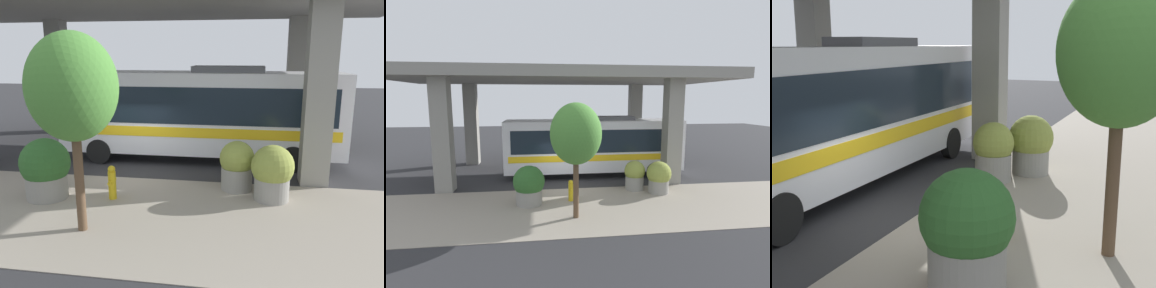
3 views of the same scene
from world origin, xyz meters
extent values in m
plane|color=#2D2D30|center=(0.00, 0.00, 0.00)|extent=(80.00, 80.00, 0.00)
cube|color=gray|center=(-3.00, 0.00, 0.01)|extent=(6.00, 40.00, 0.02)
cube|color=gray|center=(0.50, -6.40, 3.05)|extent=(0.90, 0.90, 6.09)
cube|color=gray|center=(7.50, -6.40, 3.05)|extent=(0.90, 0.90, 6.09)
cube|color=silver|center=(2.80, -2.18, 2.04)|extent=(2.49, 11.23, 3.17)
cube|color=#19232D|center=(2.80, -2.18, 2.42)|extent=(2.53, 10.33, 1.40)
cube|color=yellow|center=(2.80, -2.18, 1.40)|extent=(2.53, 10.67, 0.38)
cube|color=slate|center=(2.80, -3.30, 3.74)|extent=(1.25, 2.81, 0.24)
cylinder|color=black|center=(1.64, 1.75, 0.50)|extent=(0.28, 1.00, 1.00)
cylinder|color=black|center=(1.64, -5.83, 0.50)|extent=(0.28, 1.00, 1.00)
cylinder|color=black|center=(3.97, -5.83, 0.50)|extent=(0.28, 1.00, 1.00)
cylinder|color=gold|center=(-2.00, -0.17, 0.44)|extent=(0.24, 0.24, 0.88)
sphere|color=gold|center=(-2.00, -0.17, 0.95)|extent=(0.22, 0.22, 0.22)
cylinder|color=gold|center=(-2.17, -0.17, 0.57)|extent=(0.14, 0.11, 0.11)
cylinder|color=gold|center=(-1.82, -0.17, 0.57)|extent=(0.14, 0.11, 0.11)
cylinder|color=gray|center=(-1.31, -4.93, 0.36)|extent=(1.05, 1.05, 0.72)
sphere|color=olive|center=(-1.31, -4.93, 1.07)|extent=(1.28, 1.28, 1.28)
sphere|color=#993F8C|center=(-1.18, -5.03, 0.86)|extent=(0.37, 0.37, 0.37)
cylinder|color=gray|center=(-2.22, 1.84, 0.36)|extent=(1.23, 1.23, 0.73)
sphere|color=#2D6028|center=(-2.22, 1.84, 1.13)|extent=(1.48, 1.48, 1.48)
sphere|color=#BF334C|center=(-2.06, 1.71, 0.90)|extent=(0.43, 0.43, 0.43)
cylinder|color=gray|center=(-0.57, -3.85, 0.38)|extent=(1.00, 1.00, 0.75)
sphere|color=olive|center=(-0.57, -3.85, 1.06)|extent=(1.12, 1.12, 1.12)
sphere|color=#BF334C|center=(-0.44, -3.95, 0.89)|extent=(0.35, 0.35, 0.35)
cylinder|color=brown|center=(-4.09, -0.17, 1.47)|extent=(0.23, 0.23, 2.94)
ellipsoid|color=#4C8C38|center=(-4.09, -0.17, 3.57)|extent=(2.11, 2.11, 2.53)
camera|label=1|loc=(-12.19, -4.24, 4.30)|focal=35.00mm
camera|label=2|loc=(-16.02, 1.29, 4.98)|focal=28.00mm
camera|label=3|loc=(-4.91, 8.16, 3.70)|focal=45.00mm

